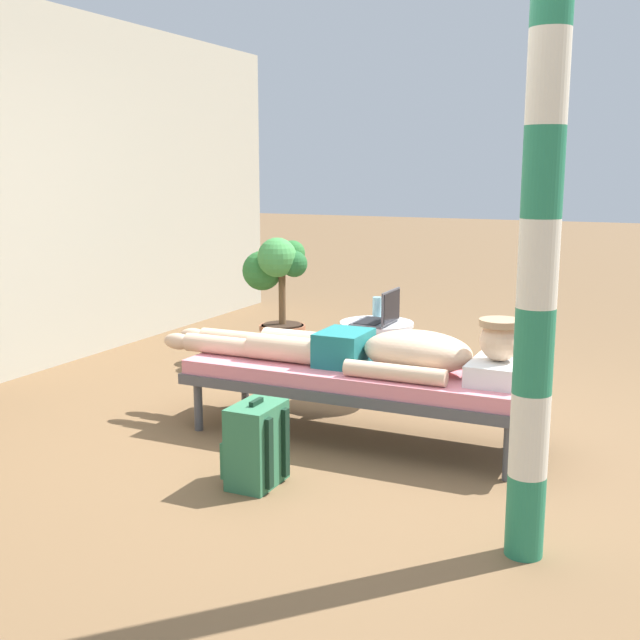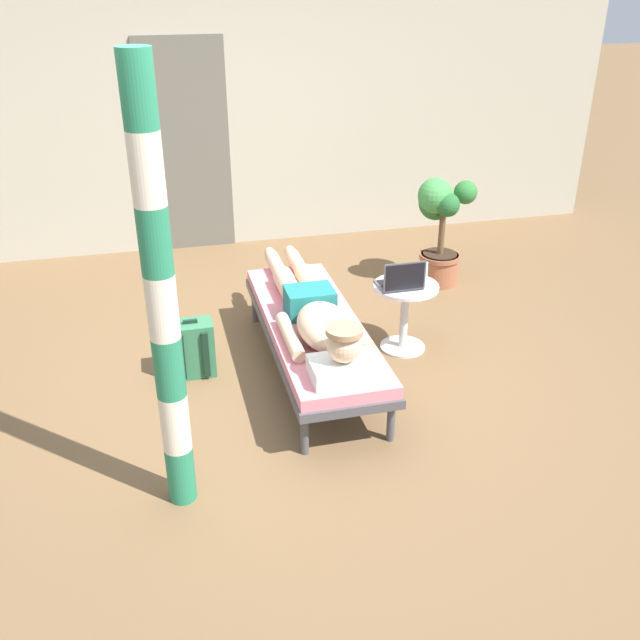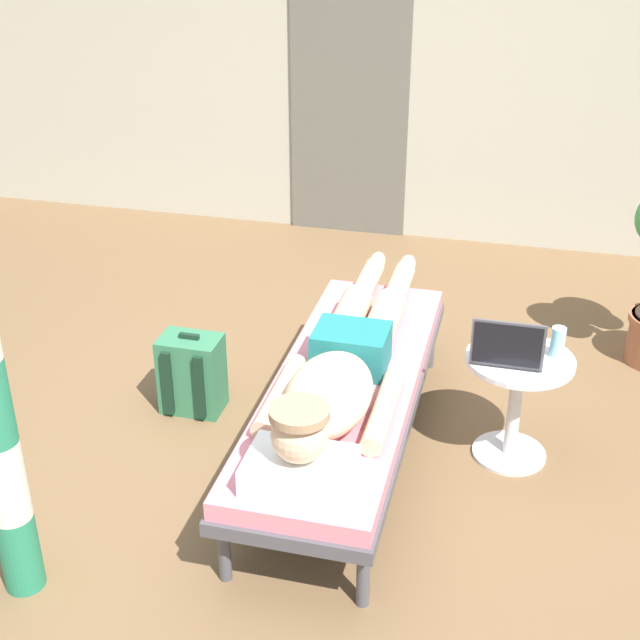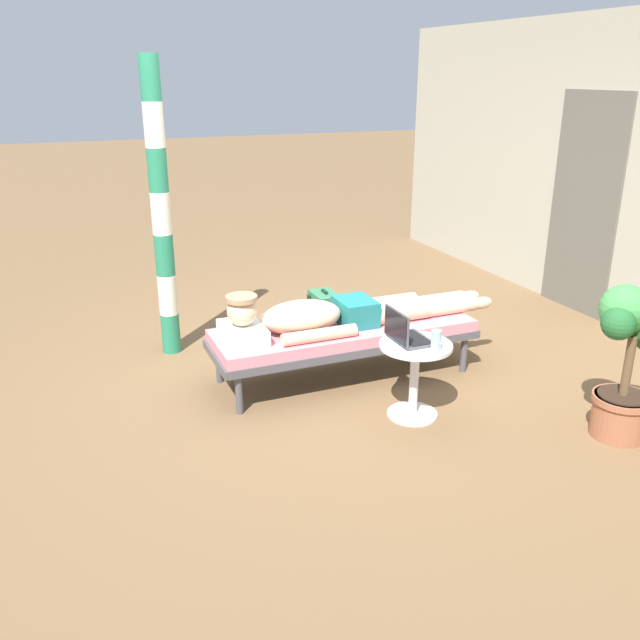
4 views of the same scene
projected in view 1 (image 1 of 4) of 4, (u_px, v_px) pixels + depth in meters
The scene contains 9 objects.
ground_plane at pixel (363, 450), 4.28m from camera, with size 40.00×40.00×0.00m, color brown.
lounge_chair at pixel (359, 379), 4.41m from camera, with size 0.64×1.99×0.42m.
person_reclining at pixel (377, 350), 4.34m from camera, with size 0.53×2.17×0.33m.
side_table at pixel (376, 347), 5.15m from camera, with size 0.48×0.48×0.52m.
laptop at pixel (381, 315), 5.03m from camera, with size 0.31×0.24×0.23m.
drink_glass at pixel (377, 307), 5.26m from camera, with size 0.06×0.06×0.14m, color #99D8E5.
backpack at pixel (256, 445), 3.79m from camera, with size 0.30×0.26×0.42m.
potted_plant at pixel (277, 289), 6.22m from camera, with size 0.54×0.56×0.98m.
porch_post at pixel (538, 264), 2.91m from camera, with size 0.15×0.15×2.32m.
Camera 1 is at (-3.79, -1.50, 1.50)m, focal length 44.29 mm.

